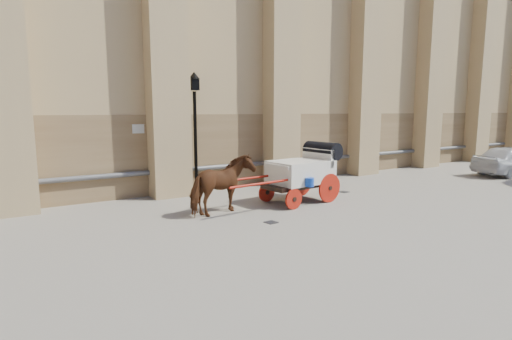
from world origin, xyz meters
TOP-DOWN VIEW (x-y plane):
  - ground at (0.00, 0.00)m, footprint 90.00×90.00m
  - horse at (-0.55, 0.28)m, footprint 2.31×1.52m
  - carriage at (2.69, 0.36)m, footprint 4.75×1.79m
  - street_lamp at (0.08, 3.70)m, footprint 0.43×0.43m
  - drain_grate_near at (0.18, -1.32)m, footprint 0.35×0.35m
  - drain_grate_far at (4.98, 0.73)m, footprint 0.37×0.37m

SIDE VIEW (x-z plane):
  - ground at x=0.00m, z-range 0.00..0.00m
  - drain_grate_near at x=0.18m, z-range 0.00..0.01m
  - drain_grate_far at x=4.98m, z-range 0.00..0.01m
  - horse at x=-0.55m, z-range 0.00..1.80m
  - carriage at x=2.69m, z-range 0.08..2.12m
  - street_lamp at x=0.08m, z-range 0.16..4.73m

